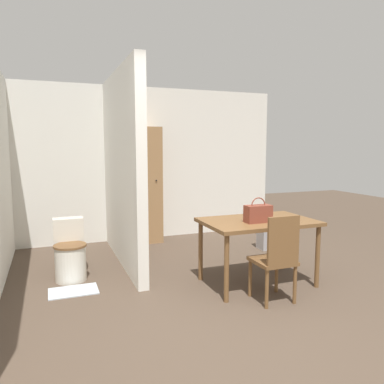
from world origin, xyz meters
The scene contains 10 objects.
ground_plane centered at (0.00, 0.00, 0.00)m, with size 16.00×16.00×0.00m, color #4C3D30.
wall_back centered at (0.00, 3.68, 1.25)m, with size 4.84×0.12×2.50m.
partition_wall centered at (-0.50, 2.48, 1.25)m, with size 0.12×2.28×2.50m.
dining_table centered at (0.75, 1.10, 0.66)m, with size 1.23×0.79×0.73m.
wooden_chair centered at (0.65, 0.58, 0.47)m, with size 0.38×0.38×0.89m.
toilet centered at (-1.21, 2.02, 0.30)m, with size 0.37×0.52×0.69m.
handbag centered at (0.68, 1.00, 0.83)m, with size 0.29×0.14×0.27m.
wooden_cabinet centered at (0.03, 3.40, 0.92)m, with size 0.50×0.43×1.84m.
bath_mat centered at (-1.21, 1.59, 0.01)m, with size 0.51×0.33×0.01m.
space_heater centered at (1.64, 2.30, 0.27)m, with size 0.24×0.22×0.54m.
Camera 1 is at (-1.40, -2.44, 1.55)m, focal length 35.00 mm.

